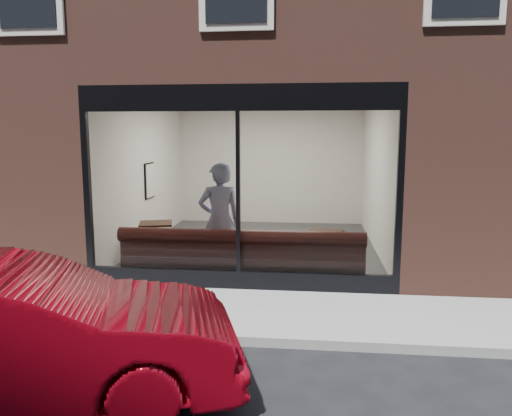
# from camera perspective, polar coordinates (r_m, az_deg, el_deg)

# --- Properties ---
(ground) EXTENTS (120.00, 120.00, 0.00)m
(ground) POSITION_cam_1_polar(r_m,az_deg,el_deg) (6.19, -4.86, -14.97)
(ground) COLOR black
(ground) RESTS_ON ground
(sidewalk_near) EXTENTS (40.00, 2.00, 0.01)m
(sidewalk_near) POSITION_cam_1_polar(r_m,az_deg,el_deg) (7.10, -3.25, -11.74)
(sidewalk_near) COLOR gray
(sidewalk_near) RESTS_ON ground
(kerb_near) EXTENTS (40.00, 0.10, 0.12)m
(kerb_near) POSITION_cam_1_polar(r_m,az_deg,el_deg) (6.12, -4.96, -14.64)
(kerb_near) COLOR gray
(kerb_near) RESTS_ON ground
(host_building_pier_left) EXTENTS (2.50, 12.00, 3.20)m
(host_building_pier_left) POSITION_cam_1_polar(r_m,az_deg,el_deg) (14.44, -13.41, 4.90)
(host_building_pier_left) COLOR brown
(host_building_pier_left) RESTS_ON ground
(host_building_pier_right) EXTENTS (2.50, 12.00, 3.20)m
(host_building_pier_right) POSITION_cam_1_polar(r_m,az_deg,el_deg) (13.84, 17.36, 4.59)
(host_building_pier_right) COLOR brown
(host_building_pier_right) RESTS_ON ground
(host_building_backfill) EXTENTS (5.00, 6.00, 3.20)m
(host_building_backfill) POSITION_cam_1_polar(r_m,az_deg,el_deg) (16.62, 2.51, 5.58)
(host_building_backfill) COLOR brown
(host_building_backfill) RESTS_ON ground
(cafe_floor) EXTENTS (6.00, 6.00, 0.00)m
(cafe_floor) POSITION_cam_1_polar(r_m,az_deg,el_deg) (10.90, 0.28, -4.40)
(cafe_floor) COLOR #2D2D30
(cafe_floor) RESTS_ON ground
(cafe_ceiling) EXTENTS (6.00, 6.00, 0.00)m
(cafe_ceiling) POSITION_cam_1_polar(r_m,az_deg,el_deg) (10.65, 0.29, 12.46)
(cafe_ceiling) COLOR white
(cafe_ceiling) RESTS_ON host_building_upper
(cafe_wall_back) EXTENTS (5.00, 0.00, 5.00)m
(cafe_wall_back) POSITION_cam_1_polar(r_m,az_deg,el_deg) (13.63, 1.64, 4.92)
(cafe_wall_back) COLOR silver
(cafe_wall_back) RESTS_ON ground
(cafe_wall_left) EXTENTS (0.00, 6.00, 6.00)m
(cafe_wall_left) POSITION_cam_1_polar(r_m,az_deg,el_deg) (11.20, -12.51, 3.92)
(cafe_wall_left) COLOR silver
(cafe_wall_left) RESTS_ON ground
(cafe_wall_right) EXTENTS (0.00, 6.00, 6.00)m
(cafe_wall_right) POSITION_cam_1_polar(r_m,az_deg,el_deg) (10.69, 13.71, 3.67)
(cafe_wall_right) COLOR silver
(cafe_wall_right) RESTS_ON ground
(storefront_kick) EXTENTS (5.00, 0.10, 0.30)m
(storefront_kick) POSITION_cam_1_polar(r_m,az_deg,el_deg) (8.04, -2.00, -8.20)
(storefront_kick) COLOR black
(storefront_kick) RESTS_ON ground
(storefront_header) EXTENTS (5.00, 0.10, 0.40)m
(storefront_header) POSITION_cam_1_polar(r_m,az_deg,el_deg) (7.72, -2.11, 12.51)
(storefront_header) COLOR black
(storefront_header) RESTS_ON host_building_upper
(storefront_mullion) EXTENTS (0.06, 0.10, 2.50)m
(storefront_mullion) POSITION_cam_1_polar(r_m,az_deg,el_deg) (7.75, -2.05, 1.75)
(storefront_mullion) COLOR black
(storefront_mullion) RESTS_ON storefront_kick
(storefront_glass) EXTENTS (4.80, 0.00, 4.80)m
(storefront_glass) POSITION_cam_1_polar(r_m,az_deg,el_deg) (7.72, -2.08, 1.73)
(storefront_glass) COLOR white
(storefront_glass) RESTS_ON storefront_kick
(banquette) EXTENTS (4.00, 0.55, 0.45)m
(banquette) POSITION_cam_1_polar(r_m,az_deg,el_deg) (8.40, -1.60, -6.93)
(banquette) COLOR #3E1B16
(banquette) RESTS_ON cafe_floor
(person) EXTENTS (0.85, 0.70, 1.98)m
(person) POSITION_cam_1_polar(r_m,az_deg,el_deg) (8.52, -4.19, -1.45)
(person) COLOR #99ABD0
(person) RESTS_ON cafe_floor
(cafe_table_left) EXTENTS (0.76, 0.76, 0.04)m
(cafe_table_left) POSITION_cam_1_polar(r_m,az_deg,el_deg) (9.80, -11.39, -1.76)
(cafe_table_left) COLOR black
(cafe_table_left) RESTS_ON cafe_floor
(cafe_table_right) EXTENTS (0.75, 0.75, 0.04)m
(cafe_table_right) POSITION_cam_1_polar(r_m,az_deg,el_deg) (8.87, 7.73, -2.75)
(cafe_table_right) COLOR black
(cafe_table_right) RESTS_ON cafe_floor
(cafe_chair_left) EXTENTS (0.57, 0.57, 0.04)m
(cafe_chair_left) POSITION_cam_1_polar(r_m,az_deg,el_deg) (10.08, -3.14, -4.22)
(cafe_chair_left) COLOR black
(cafe_chair_left) RESTS_ON cafe_floor
(wall_poster) EXTENTS (0.02, 0.55, 0.73)m
(wall_poster) POSITION_cam_1_polar(r_m,az_deg,el_deg) (11.38, -11.99, 3.09)
(wall_poster) COLOR white
(wall_poster) RESTS_ON cafe_wall_left
(parked_car) EXTENTS (4.34, 2.64, 1.35)m
(parked_car) POSITION_cam_1_polar(r_m,az_deg,el_deg) (5.06, -26.42, -13.16)
(parked_car) COLOR maroon
(parked_car) RESTS_ON ground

